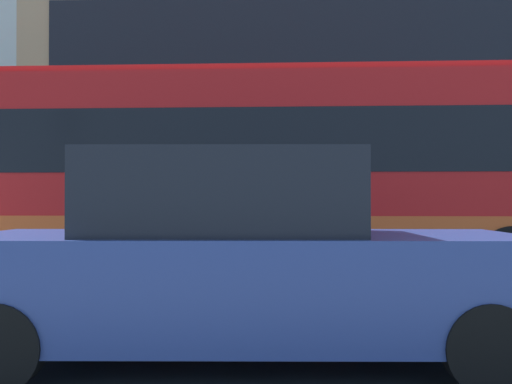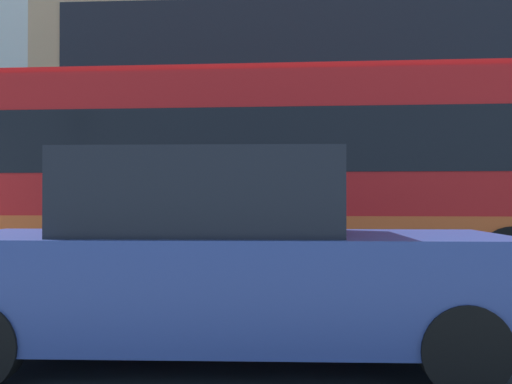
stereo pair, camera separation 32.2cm
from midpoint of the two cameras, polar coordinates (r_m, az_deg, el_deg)
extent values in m
cube|color=tan|center=(23.18, 12.31, 8.35)|extent=(22.82, 10.74, 9.97)
cube|color=black|center=(18.17, 15.44, 13.45)|extent=(20.99, 0.04, 1.99)
cube|color=red|center=(10.31, -5.10, 1.63)|extent=(10.73, 2.81, 2.85)
cube|color=black|center=(10.34, -5.10, 3.99)|extent=(10.09, 2.82, 0.91)
cube|color=#DB5623|center=(10.31, -5.10, -2.73)|extent=(10.52, 2.83, 0.28)
cube|color=red|center=(10.48, -5.09, 9.76)|extent=(10.29, 2.39, 0.12)
cylinder|color=black|center=(9.09, -2.12, -6.11)|extent=(1.01, 0.30, 1.00)
cylinder|color=black|center=(11.45, -1.00, -4.98)|extent=(1.01, 0.30, 1.00)
cylinder|color=black|center=(9.48, 20.78, -5.84)|extent=(1.01, 0.30, 1.00)
cylinder|color=black|center=(11.76, 17.28, -4.84)|extent=(1.01, 0.30, 1.00)
cube|color=navy|center=(5.39, -2.65, -8.18)|extent=(4.59, 1.92, 0.83)
cube|color=black|center=(5.36, -4.59, -0.10)|extent=(2.22, 1.64, 0.68)
cylinder|color=black|center=(6.41, 13.57, -10.00)|extent=(0.65, 0.24, 0.64)
cylinder|color=black|center=(4.85, 18.09, -13.03)|extent=(0.65, 0.24, 0.64)
cylinder|color=black|center=(6.56, -17.67, -9.77)|extent=(0.65, 0.24, 0.64)
camera|label=1|loc=(0.16, -90.91, 0.01)|focal=44.95mm
camera|label=2|loc=(0.16, 89.09, -0.01)|focal=44.95mm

